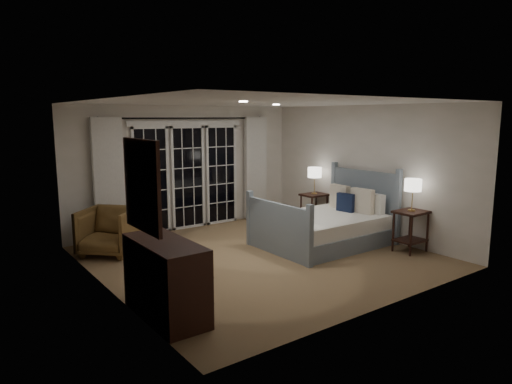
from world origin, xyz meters
TOP-DOWN VIEW (x-y plane):
  - floor at (0.00, 0.00)m, footprint 5.00×5.00m
  - ceiling at (0.00, 0.00)m, footprint 5.00×5.00m
  - wall_left at (-2.50, 0.00)m, footprint 0.02×5.00m
  - wall_right at (2.50, 0.00)m, footprint 0.02×5.00m
  - wall_back at (0.00, 2.50)m, footprint 5.00×0.02m
  - wall_front at (0.00, -2.50)m, footprint 5.00×0.02m
  - french_doors at (0.00, 2.46)m, footprint 2.50×0.04m
  - curtain_rod at (0.00, 2.40)m, footprint 3.50×0.03m
  - curtain_left at (-1.65, 2.38)m, footprint 0.55×0.10m
  - curtain_right at (1.65, 2.38)m, footprint 0.55×0.10m
  - downlight_a at (0.80, 0.60)m, footprint 0.12×0.12m
  - downlight_b at (-0.60, -0.40)m, footprint 0.12×0.12m
  - bed at (1.42, -0.09)m, footprint 2.18×1.56m
  - nightstand_left at (2.24, -1.28)m, footprint 0.55×0.44m
  - nightstand_right at (2.24, 1.10)m, footprint 0.52×0.42m
  - lamp_left at (2.24, -1.28)m, footprint 0.28×0.28m
  - lamp_right at (2.24, 1.10)m, footprint 0.29×0.29m
  - armchair at (-1.94, 1.60)m, footprint 1.21×1.21m
  - dresser at (-2.23, -1.18)m, footprint 0.54×1.26m
  - mirror at (-2.47, -1.18)m, footprint 0.05×0.85m

SIDE VIEW (x-z plane):
  - floor at x=0.00m, z-range 0.00..0.00m
  - bed at x=1.42m, z-range -0.31..0.96m
  - armchair at x=-1.94m, z-range 0.00..0.79m
  - dresser at x=-2.23m, z-range 0.00..0.89m
  - nightstand_right at x=2.24m, z-range 0.11..0.78m
  - nightstand_left at x=2.24m, z-range 0.12..0.82m
  - french_doors at x=0.00m, z-range -0.01..2.19m
  - lamp_right at x=2.24m, z-range 0.84..1.40m
  - lamp_left at x=2.24m, z-range 0.87..1.41m
  - curtain_left at x=-1.65m, z-range 0.02..2.27m
  - curtain_right at x=1.65m, z-range 0.02..2.27m
  - wall_left at x=-2.50m, z-range 0.00..2.50m
  - wall_right at x=2.50m, z-range 0.00..2.50m
  - wall_back at x=0.00m, z-range 0.00..2.50m
  - wall_front at x=0.00m, z-range 0.00..2.50m
  - mirror at x=-2.47m, z-range 1.05..2.05m
  - curtain_rod at x=0.00m, z-range 2.23..2.27m
  - downlight_a at x=0.80m, z-range 2.48..2.50m
  - downlight_b at x=-0.60m, z-range 2.48..2.50m
  - ceiling at x=0.00m, z-range 2.50..2.50m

